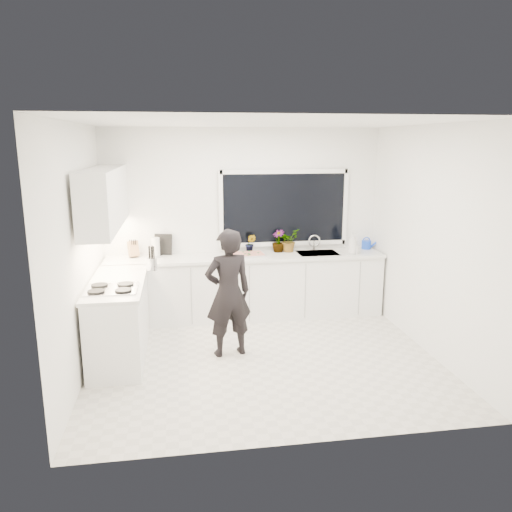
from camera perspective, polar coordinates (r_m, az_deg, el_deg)
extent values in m
cube|color=beige|center=(6.03, 0.84, -11.65)|extent=(4.00, 3.50, 0.02)
cube|color=white|center=(7.32, -1.46, 3.89)|extent=(4.00, 0.02, 2.70)
cube|color=white|center=(5.63, -19.71, 0.38)|extent=(0.02, 3.50, 2.70)
cube|color=white|center=(6.26, 19.33, 1.62)|extent=(0.02, 3.50, 2.70)
cube|color=white|center=(5.49, 0.94, 15.13)|extent=(4.00, 3.50, 0.02)
cube|color=black|center=(7.36, 3.22, 5.49)|extent=(1.80, 0.02, 1.00)
cube|color=white|center=(7.22, -1.10, -3.65)|extent=(3.92, 0.58, 0.88)
cube|color=white|center=(6.16, -15.35, -7.09)|extent=(0.58, 1.60, 0.88)
cube|color=silver|center=(7.09, -1.10, -0.11)|extent=(3.94, 0.62, 0.04)
cube|color=silver|center=(6.02, -15.61, -2.97)|extent=(0.62, 1.60, 0.04)
cube|color=white|center=(6.20, -16.89, 6.36)|extent=(0.34, 2.10, 0.70)
cube|color=silver|center=(7.32, 7.05, -0.03)|extent=(0.58, 0.42, 0.14)
cylinder|color=silver|center=(7.48, 6.67, 1.51)|extent=(0.03, 0.03, 0.22)
cube|color=black|center=(5.68, -16.22, -3.59)|extent=(0.56, 0.48, 0.03)
imported|color=black|center=(5.88, -3.19, -4.25)|extent=(0.62, 0.47, 1.53)
cube|color=silver|center=(7.07, -0.91, 0.14)|extent=(0.49, 0.37, 0.03)
cube|color=red|center=(7.06, -0.91, 0.28)|extent=(0.44, 0.33, 0.01)
cylinder|color=blue|center=(7.70, 12.49, 1.28)|extent=(0.15, 0.15, 0.13)
cylinder|color=silver|center=(7.11, -11.38, 0.91)|extent=(0.14, 0.14, 0.26)
cube|color=#946845|center=(7.18, -13.84, 0.74)|extent=(0.16, 0.14, 0.22)
cylinder|color=silver|center=(6.39, -11.81, -0.91)|extent=(0.16, 0.16, 0.16)
cube|color=black|center=(7.24, -10.41, 1.25)|extent=(0.22, 0.08, 0.28)
cube|color=black|center=(7.24, -10.56, 1.32)|extent=(0.25, 0.08, 0.30)
imported|color=#26662D|center=(7.20, -2.94, 1.34)|extent=(0.17, 0.16, 0.27)
imported|color=#26662D|center=(7.24, -0.63, 1.43)|extent=(0.18, 0.16, 0.27)
imported|color=#26662D|center=(7.30, 2.56, 1.73)|extent=(0.26, 0.26, 0.33)
imported|color=#26662D|center=(7.33, 3.74, 1.79)|extent=(0.40, 0.40, 0.33)
imported|color=#D8BF66|center=(7.28, 11.00, 1.44)|extent=(0.15, 0.15, 0.32)
imported|color=#D8BF66|center=(7.31, 11.38, 0.94)|extent=(0.12, 0.12, 0.19)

